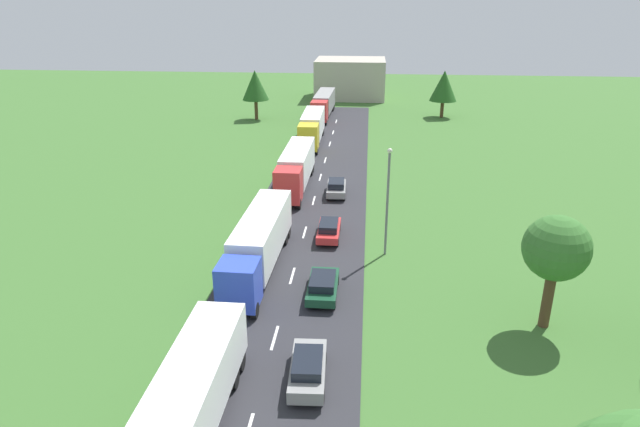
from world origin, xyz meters
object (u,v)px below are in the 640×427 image
truck_third (296,167)px  tree_maple (556,249)px  car_third (323,285)px  car_fifth (336,187)px  car_second (308,368)px  truck_second (259,241)px  truck_fourth (312,127)px  car_fourth (329,229)px  tree_oak (255,85)px  tree_birch (444,86)px  lamppost_second (388,197)px  truck_lead (177,426)px  distant_building (350,78)px  truck_fifth (323,103)px

truck_third → tree_maple: 29.80m
car_third → car_fifth: (-0.29, 19.46, 0.06)m
car_second → tree_maple: 15.41m
truck_second → truck_fourth: 36.43m
car_fourth → tree_oak: (-14.83, 45.16, 4.49)m
tree_maple → truck_second: bearing=162.8°
car_fourth → tree_birch: 51.64m
truck_second → lamppost_second: bearing=20.4°
truck_lead → truck_third: size_ratio=1.15×
truck_lead → car_fifth: bearing=82.5°
truck_lead → car_fourth: truck_lead is taller
car_third → car_fifth: 19.47m
car_third → tree_oak: tree_oak is taller
distant_building → lamppost_second: bearing=-85.7°
truck_third → lamppost_second: bearing=-59.5°
truck_fifth → tree_maple: tree_maple is taller
car_second → tree_birch: size_ratio=0.61×
car_third → distant_building: (-1.04, 75.96, 2.79)m
tree_oak → tree_birch: bearing=8.0°
car_third → car_fifth: bearing=90.9°
truck_lead → lamppost_second: (8.93, 21.07, 2.54)m
truck_second → tree_oak: (-10.31, 50.97, 3.10)m
truck_fifth → lamppost_second: (8.83, -50.39, 2.46)m
tree_oak → tree_maple: (28.46, -56.60, -0.29)m
truck_second → car_second: bearing=-68.4°
car_third → car_fourth: car_fourth is taller
truck_fourth → truck_fifth: 17.30m
car_fourth → tree_birch: (14.69, 49.33, 4.16)m
truck_lead → distant_building: distant_building is taller
truck_second → tree_maple: tree_maple is taller
truck_fifth → car_third: (4.65, -57.07, -1.36)m
lamppost_second → car_fifth: bearing=109.3°
truck_lead → car_second: 7.51m
lamppost_second → tree_birch: (10.22, 51.81, 0.37)m
truck_fourth → tree_maple: size_ratio=1.82×
car_third → car_fourth: size_ratio=1.01×
tree_birch → truck_lead: bearing=-104.7°
tree_oak → distant_building: bearing=57.0°
car_fifth → tree_maple: bearing=-57.9°
truck_second → lamppost_second: lamppost_second is taller
car_fourth → truck_lead: bearing=-100.7°
lamppost_second → tree_oak: (-19.29, 47.64, 0.69)m
car_fourth → lamppost_second: (4.46, -2.48, 3.79)m
truck_fourth → truck_fifth: bearing=89.7°
truck_fourth → distant_building: (3.71, 36.18, 1.36)m
tree_oak → truck_fourth: bearing=-54.6°
car_fifth → tree_oak: bearing=113.0°
truck_third → tree_oak: (-10.60, 32.91, 3.07)m
car_fifth → lamppost_second: bearing=-70.7°
truck_lead → tree_oak: bearing=98.6°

